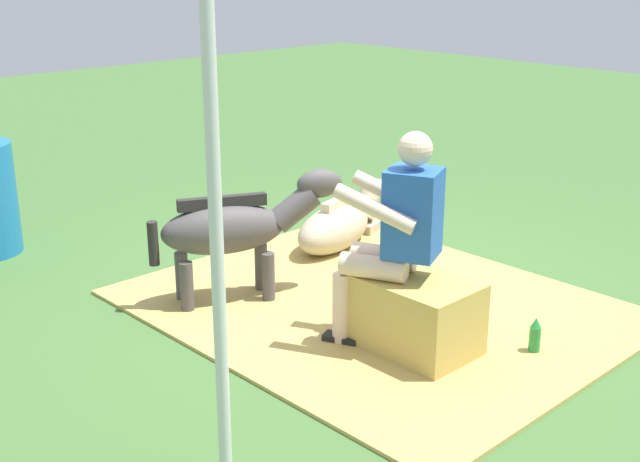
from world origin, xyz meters
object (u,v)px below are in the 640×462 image
Objects in this scene: pony_standing at (236,228)px; pony_lying at (340,224)px; person_seated at (393,231)px; tent_pole_left at (216,225)px; hay_bale at (416,316)px; soda_bottle at (535,337)px.

pony_standing is 0.92× the size of pony_lying.
tent_pole_left reaches higher than person_seated.
person_seated is at bearing -168.61° from pony_standing.
person_seated reaches higher than hay_bale.
pony_standing is 5.20× the size of soda_bottle.
hay_bale is 1.93m from pony_lying.
pony_lying is (1.65, -1.01, -0.04)m from hay_bale.
person_seated is at bearing -76.55° from tent_pole_left.
tent_pole_left reaches higher than pony_lying.
tent_pole_left is (-0.22, 1.60, 0.99)m from hay_bale.
pony_lying is at bearing -54.46° from tent_pole_left.
pony_lying is at bearing -35.23° from person_seated.
soda_bottle is (-0.53, -0.49, -0.12)m from hay_bale.
pony_standing is 2.07m from soda_bottle.
pony_lying is 2.23m from soda_bottle.
pony_standing is at bearing -40.06° from tent_pole_left.
tent_pole_left is at bearing 139.94° from pony_standing.
pony_lying is at bearing -31.47° from hay_bale.
pony_standing is at bearing 103.02° from pony_lying.
soda_bottle is at bearing -141.90° from person_seated.
person_seated is at bearing 144.77° from pony_lying.
pony_standing is 0.51× the size of tent_pole_left.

